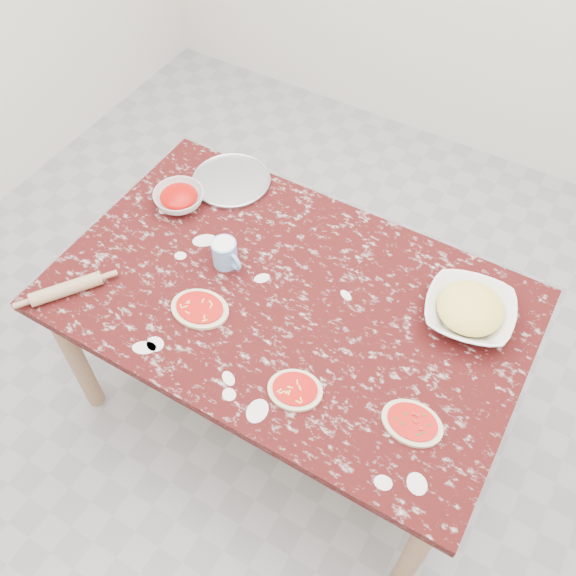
% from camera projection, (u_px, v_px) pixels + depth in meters
% --- Properties ---
extents(ground, '(4.00, 4.00, 0.00)m').
position_uv_depth(ground, '(288.00, 400.00, 2.74)').
color(ground, gray).
extents(worktable, '(1.60, 1.00, 0.75)m').
position_uv_depth(worktable, '(288.00, 311.00, 2.21)').
color(worktable, '#350B0B').
rests_on(worktable, ground).
extents(pizza_tray, '(0.40, 0.40, 0.01)m').
position_uv_depth(pizza_tray, '(231.00, 181.00, 2.48)').
color(pizza_tray, '#B2B2B7').
rests_on(pizza_tray, worktable).
extents(sauce_bowl, '(0.19, 0.19, 0.06)m').
position_uv_depth(sauce_bowl, '(179.00, 199.00, 2.39)').
color(sauce_bowl, white).
rests_on(sauce_bowl, worktable).
extents(cheese_bowl, '(0.34, 0.34, 0.07)m').
position_uv_depth(cheese_bowl, '(469.00, 312.00, 2.06)').
color(cheese_bowl, white).
rests_on(cheese_bowl, worktable).
extents(flour_mug, '(0.13, 0.09, 0.10)m').
position_uv_depth(flour_mug, '(225.00, 253.00, 2.19)').
color(flour_mug, '#739ED4').
rests_on(flour_mug, worktable).
extents(pizza_left, '(0.22, 0.18, 0.02)m').
position_uv_depth(pizza_left, '(200.00, 309.00, 2.10)').
color(pizza_left, beige).
rests_on(pizza_left, worktable).
extents(pizza_mid, '(0.20, 0.18, 0.02)m').
position_uv_depth(pizza_mid, '(295.00, 390.00, 1.92)').
color(pizza_mid, beige).
rests_on(pizza_mid, worktable).
extents(pizza_right, '(0.19, 0.15, 0.02)m').
position_uv_depth(pizza_right, '(412.00, 423.00, 1.85)').
color(pizza_right, beige).
rests_on(pizza_right, worktable).
extents(rolling_pin, '(0.18, 0.23, 0.05)m').
position_uv_depth(rolling_pin, '(66.00, 289.00, 2.13)').
color(rolling_pin, tan).
rests_on(rolling_pin, worktable).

